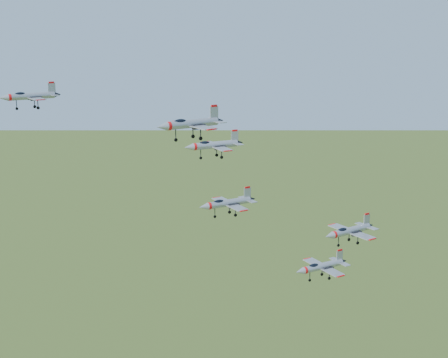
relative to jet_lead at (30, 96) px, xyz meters
name	(u,v)px	position (x,y,z in m)	size (l,w,h in m)	color
jet_lead	(30,96)	(0.00, 0.00, 0.00)	(11.45, 9.70, 3.10)	#9498A0
jet_left_high	(214,145)	(32.43, -9.73, -9.39)	(12.38, 10.31, 3.31)	#9498A0
jet_right_high	(190,124)	(22.73, -28.13, -2.12)	(12.10, 10.29, 3.29)	#9498A0
jet_left_low	(227,203)	(34.36, -12.09, -20.38)	(12.49, 10.50, 3.35)	#9498A0
jet_right_low	(349,231)	(50.64, -30.04, -22.02)	(11.49, 9.76, 3.12)	#9498A0
jet_trail	(321,266)	(51.03, -19.64, -32.64)	(12.44, 10.46, 3.34)	#9498A0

